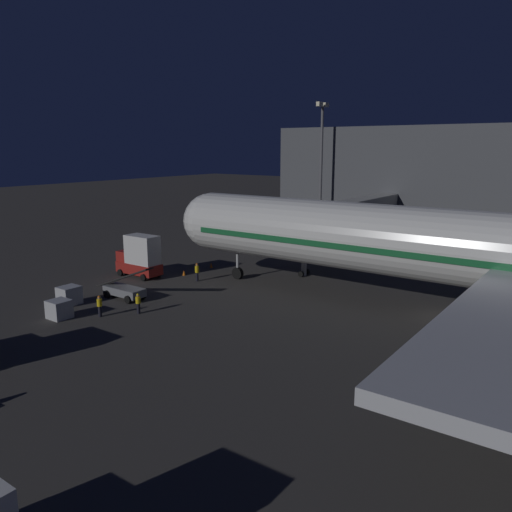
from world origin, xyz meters
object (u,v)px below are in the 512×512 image
object	(u,v)px
apron_floodlight_mast	(321,162)
ground_crew_marshaller_fwd	(197,271)
jet_bridge	(342,214)
baggage_container_mid_row	(69,295)
ground_crew_near_nose_gear	(100,305)
cargo_truck_aft	(140,256)
traffic_cone_nose_port	(211,265)
ground_crew_by_belt_loader	(138,303)
baggage_container_near_belt	(59,309)
belt_loader	(124,289)
traffic_cone_nose_starboard	(184,273)

from	to	relation	value
apron_floodlight_mast	ground_crew_marshaller_fwd	size ratio (longest dim) A/B	10.48
jet_bridge	baggage_container_mid_row	size ratio (longest dim) A/B	15.14
ground_crew_near_nose_gear	cargo_truck_aft	bearing A→B (deg)	-145.98
jet_bridge	traffic_cone_nose_port	world-z (taller)	jet_bridge
apron_floodlight_mast	traffic_cone_nose_port	world-z (taller)	apron_floodlight_mast
cargo_truck_aft	ground_crew_by_belt_loader	world-z (taller)	cargo_truck_aft
baggage_container_near_belt	ground_crew_by_belt_loader	xyz separation A→B (m)	(-4.43, 4.25, 0.21)
ground_crew_near_nose_gear	traffic_cone_nose_port	distance (m)	18.57
belt_loader	jet_bridge	bearing A→B (deg)	160.43
ground_crew_near_nose_gear	traffic_cone_nose_port	size ratio (longest dim) A/B	3.20
apron_floodlight_mast	baggage_container_mid_row	size ratio (longest dim) A/B	11.53
jet_bridge	ground_crew_near_nose_gear	size ratio (longest dim) A/B	14.52
baggage_container_mid_row	traffic_cone_nose_starboard	world-z (taller)	baggage_container_mid_row
traffic_cone_nose_starboard	baggage_container_mid_row	bearing A→B (deg)	-4.26
ground_crew_near_nose_gear	traffic_cone_nose_starboard	xyz separation A→B (m)	(-13.75, -3.89, -0.70)
baggage_container_mid_row	ground_crew_marshaller_fwd	bearing A→B (deg)	163.16
apron_floodlight_mast	belt_loader	xyz separation A→B (m)	(36.95, 0.52, -10.35)
ground_crew_marshaller_fwd	traffic_cone_nose_starboard	size ratio (longest dim) A/B	3.38
cargo_truck_aft	ground_crew_marshaller_fwd	bearing A→B (deg)	108.80
baggage_container_mid_row	traffic_cone_nose_port	size ratio (longest dim) A/B	3.07
jet_bridge	traffic_cone_nose_port	size ratio (longest dim) A/B	46.49
cargo_truck_aft	traffic_cone_nose_starboard	world-z (taller)	cargo_truck_aft
ground_crew_near_nose_gear	ground_crew_by_belt_loader	distance (m)	3.02
cargo_truck_aft	traffic_cone_nose_port	xyz separation A→B (m)	(-7.41, 3.36, -1.89)
ground_crew_by_belt_loader	traffic_cone_nose_starboard	xyz separation A→B (m)	(-11.42, -5.80, -0.67)
cargo_truck_aft	traffic_cone_nose_starboard	bearing A→B (deg)	131.85
cargo_truck_aft	baggage_container_mid_row	size ratio (longest dim) A/B	3.04
baggage_container_mid_row	ground_crew_marshaller_fwd	xyz separation A→B (m)	(-12.25, 3.71, 0.23)
ground_crew_marshaller_fwd	ground_crew_by_belt_loader	bearing A→B (deg)	16.36
ground_crew_near_nose_gear	ground_crew_by_belt_loader	size ratio (longest dim) A/B	1.03
belt_loader	traffic_cone_nose_starboard	bearing A→B (deg)	-170.63
jet_bridge	apron_floodlight_mast	xyz separation A→B (m)	(-11.98, -9.40, 5.46)
ground_crew_near_nose_gear	ground_crew_marshaller_fwd	bearing A→B (deg)	-174.80
jet_bridge	traffic_cone_nose_port	bearing A→B (deg)	-42.60
belt_loader	traffic_cone_nose_port	bearing A→B (deg)	-173.62
ground_crew_by_belt_loader	traffic_cone_nose_starboard	world-z (taller)	ground_crew_by_belt_loader
belt_loader	ground_crew_marshaller_fwd	bearing A→B (deg)	171.79
baggage_container_near_belt	ground_crew_by_belt_loader	distance (m)	6.14
belt_loader	ground_crew_marshaller_fwd	distance (m)	8.40
baggage_container_mid_row	apron_floodlight_mast	bearing A→B (deg)	177.22
jet_bridge	ground_crew_marshaller_fwd	size ratio (longest dim) A/B	13.77
apron_floodlight_mast	ground_crew_by_belt_loader	distance (m)	40.72
cargo_truck_aft	belt_loader	bearing A→B (deg)	38.03
cargo_truck_aft	baggage_container_near_belt	xyz separation A→B (m)	(12.83, 4.91, -1.43)
ground_crew_near_nose_gear	apron_floodlight_mast	bearing A→B (deg)	-176.02
baggage_container_mid_row	ground_crew_by_belt_loader	distance (m)	7.01
baggage_container_mid_row	traffic_cone_nose_starboard	size ratio (longest dim) A/B	3.07
belt_loader	ground_crew_by_belt_loader	distance (m)	4.79
cargo_truck_aft	ground_crew_marshaller_fwd	size ratio (longest dim) A/B	2.76
traffic_cone_nose_port	traffic_cone_nose_starboard	distance (m)	4.40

